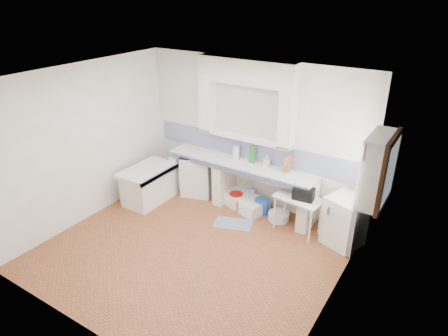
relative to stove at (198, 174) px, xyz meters
The scene contains 36 objects.
floor 2.04m from the stove, 57.76° to the right, with size 4.50×4.50×0.00m, color #96512E.
ceiling 3.11m from the stove, 57.76° to the right, with size 4.50×4.50×0.00m, color white.
wall_back 1.48m from the stove, 16.17° to the left, with size 4.50×4.50×0.00m, color white.
wall_front 3.96m from the stove, 73.89° to the right, with size 4.50×4.50×0.00m, color white.
wall_left 2.29m from the stove, 124.99° to the right, with size 4.50×4.50×0.00m, color white.
wall_right 3.85m from the stove, 27.02° to the right, with size 4.50×4.50×0.00m, color white.
alcove_mass 2.37m from the stove, 10.79° to the left, with size 1.90×0.25×0.45m, color white.
window_frame 3.72m from the stove, ahead, with size 0.35×0.86×1.06m, color #3A2312.
lace_valance 3.72m from the stove, ahead, with size 0.01×0.84×0.24m, color white.
counter_slab 1.06m from the stove, ahead, with size 3.00×0.60×0.08m, color white.
counter_lip 1.10m from the stove, 15.66° to the right, with size 3.00×0.04×0.10m, color navy.
counter_pier_left 0.43m from the stove, behind, with size 0.20×0.55×0.82m, color white.
counter_pier_mid 0.62m from the stove, ahead, with size 0.20×0.55×0.82m, color white.
counter_pier_right 2.37m from the stove, ahead, with size 0.20×0.55×0.82m, color white.
peninsula_top 1.04m from the stove, 128.70° to the right, with size 0.70×1.10×0.08m, color white.
peninsula_base 1.02m from the stove, 128.70° to the right, with size 0.60×1.00×0.62m, color white.
peninsula_lip 0.88m from the stove, 111.01° to the right, with size 0.04×1.10×0.10m, color navy.
backsplash 1.30m from the stove, 15.42° to the left, with size 4.27×0.03×0.40m, color navy.
stove is the anchor object (origin of this frame).
sink 1.16m from the stove, ahead, with size 0.90×0.49×0.22m, color white.
side_table 2.28m from the stove, ahead, with size 0.80×0.44×0.04m, color white.
fridge 3.07m from the stove, ahead, with size 0.55×0.55×0.85m, color white.
bucket_red 0.97m from the stove, ahead, with size 0.28×0.28×0.26m, color #BF0B0A.
bucket_orange 1.17m from the stove, ahead, with size 0.26×0.26×0.24m, color #C0582F.
bucket_blue 1.50m from the stove, ahead, with size 0.29×0.29×0.27m, color blue.
basin_white 1.89m from the stove, ahead, with size 0.38×0.38×0.15m, color white.
water_bottle_a 1.11m from the stove, ahead, with size 0.08×0.08×0.31m, color silver.
water_bottle_b 1.22m from the stove, ahead, with size 0.09×0.09×0.34m, color silver.
black_bag 2.40m from the stove, ahead, with size 0.35×0.20×0.22m, color black.
green_bottle_a 1.30m from the stove, ahead, with size 0.07×0.07×0.30m, color #256B27.
green_bottle_b 1.34m from the stove, ahead, with size 0.08×0.08×0.35m, color #256B27.
knife_block 1.95m from the stove, ahead, with size 0.10×0.08×0.20m, color olive.
cutting_board 1.98m from the stove, ahead, with size 0.02×0.23×0.31m, color olive.
paper_towel 1.02m from the stove, 11.24° to the left, with size 0.13×0.13×0.25m, color white.
soap_bottle 1.58m from the stove, ahead, with size 0.09×0.10×0.21m, color white.
rug 1.44m from the stove, 27.40° to the right, with size 0.68×0.39×0.01m, color navy.
Camera 1 is at (3.31, -4.21, 3.96)m, focal length 31.98 mm.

